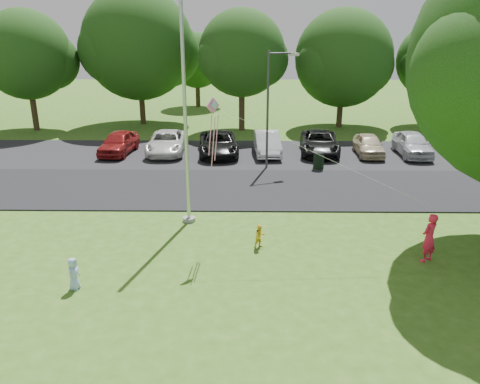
{
  "coord_description": "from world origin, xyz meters",
  "views": [
    {
      "loc": [
        -1.21,
        -12.28,
        7.31
      ],
      "look_at": [
        -1.45,
        4.0,
        1.6
      ],
      "focal_mm": 35.0,
      "sensor_mm": 36.0,
      "label": 1
    }
  ],
  "objects_px": {
    "woman": "(429,238)",
    "child_yellow": "(260,236)",
    "trash_can": "(319,161)",
    "child_blue": "(74,274)",
    "kite": "(221,122)",
    "street_lamp": "(272,99)",
    "flagpole": "(185,118)"
  },
  "relations": [
    {
      "from": "flagpole",
      "to": "kite",
      "type": "height_order",
      "value": "flagpole"
    },
    {
      "from": "kite",
      "to": "trash_can",
      "type": "bearing_deg",
      "value": 18.66
    },
    {
      "from": "trash_can",
      "to": "child_yellow",
      "type": "xyz_separation_m",
      "value": [
        -3.45,
        -9.69,
        -0.06
      ]
    },
    {
      "from": "street_lamp",
      "to": "child_blue",
      "type": "xyz_separation_m",
      "value": [
        -6.41,
        -12.84,
        -3.26
      ]
    },
    {
      "from": "kite",
      "to": "street_lamp",
      "type": "bearing_deg",
      "value": 32.77
    },
    {
      "from": "flagpole",
      "to": "street_lamp",
      "type": "height_order",
      "value": "flagpole"
    },
    {
      "from": "trash_can",
      "to": "woman",
      "type": "height_order",
      "value": "woman"
    },
    {
      "from": "kite",
      "to": "woman",
      "type": "bearing_deg",
      "value": -53.74
    },
    {
      "from": "child_yellow",
      "to": "kite",
      "type": "xyz_separation_m",
      "value": [
        -1.33,
        0.17,
        3.98
      ]
    },
    {
      "from": "trash_can",
      "to": "child_blue",
      "type": "relative_size",
      "value": 0.98
    },
    {
      "from": "flagpole",
      "to": "kite",
      "type": "bearing_deg",
      "value": -56.68
    },
    {
      "from": "flagpole",
      "to": "child_blue",
      "type": "relative_size",
      "value": 10.02
    },
    {
      "from": "street_lamp",
      "to": "trash_can",
      "type": "xyz_separation_m",
      "value": [
        2.59,
        -0.31,
        -3.27
      ]
    },
    {
      "from": "trash_can",
      "to": "child_blue",
      "type": "xyz_separation_m",
      "value": [
        -9.0,
        -12.53,
        0.01
      ]
    },
    {
      "from": "street_lamp",
      "to": "woman",
      "type": "height_order",
      "value": "street_lamp"
    },
    {
      "from": "child_blue",
      "to": "kite",
      "type": "relative_size",
      "value": 0.14
    },
    {
      "from": "woman",
      "to": "child_yellow",
      "type": "distance_m",
      "value": 5.59
    },
    {
      "from": "trash_can",
      "to": "flagpole",
      "type": "bearing_deg",
      "value": -130.29
    },
    {
      "from": "woman",
      "to": "child_yellow",
      "type": "height_order",
      "value": "woman"
    },
    {
      "from": "street_lamp",
      "to": "flagpole",
      "type": "bearing_deg",
      "value": -137.01
    },
    {
      "from": "flagpole",
      "to": "street_lamp",
      "type": "bearing_deg",
      "value": 64.63
    },
    {
      "from": "trash_can",
      "to": "kite",
      "type": "xyz_separation_m",
      "value": [
        -4.78,
        -9.52,
        3.92
      ]
    },
    {
      "from": "child_yellow",
      "to": "kite",
      "type": "distance_m",
      "value": 4.21
    },
    {
      "from": "woman",
      "to": "child_blue",
      "type": "bearing_deg",
      "value": -27.12
    },
    {
      "from": "child_blue",
      "to": "woman",
      "type": "bearing_deg",
      "value": -75.35
    },
    {
      "from": "child_yellow",
      "to": "street_lamp",
      "type": "bearing_deg",
      "value": 54.53
    },
    {
      "from": "child_blue",
      "to": "kite",
      "type": "distance_m",
      "value": 6.49
    },
    {
      "from": "trash_can",
      "to": "kite",
      "type": "height_order",
      "value": "kite"
    },
    {
      "from": "child_yellow",
      "to": "child_blue",
      "type": "relative_size",
      "value": 0.86
    },
    {
      "from": "flagpole",
      "to": "street_lamp",
      "type": "distance_m",
      "value": 8.47
    },
    {
      "from": "flagpole",
      "to": "kite",
      "type": "relative_size",
      "value": 1.37
    },
    {
      "from": "child_blue",
      "to": "kite",
      "type": "bearing_deg",
      "value": -49.74
    }
  ]
}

